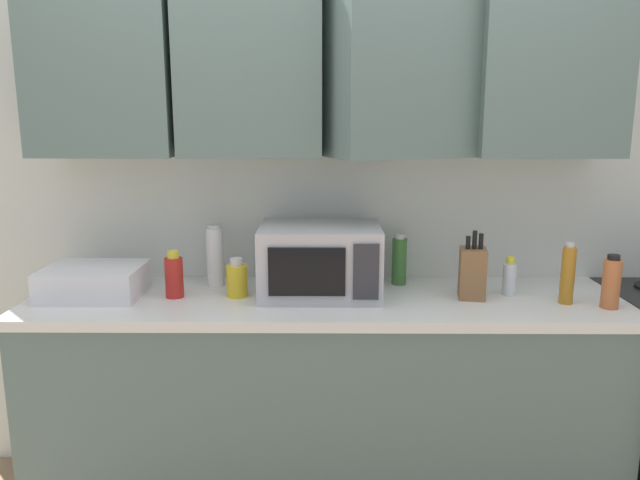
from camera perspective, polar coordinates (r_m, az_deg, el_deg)
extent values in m
cube|color=silver|center=(2.71, 0.44, 4.93)|extent=(3.23, 0.06, 2.60)
cube|color=slate|center=(2.66, -19.41, 15.48)|extent=(0.56, 0.33, 0.75)
cube|color=slate|center=(2.53, -6.41, 16.27)|extent=(0.56, 0.33, 0.75)
cube|color=slate|center=(2.49, 7.43, 16.32)|extent=(0.64, 0.51, 0.75)
cube|color=slate|center=(2.66, 20.32, 15.42)|extent=(0.56, 0.33, 0.75)
cube|color=slate|center=(2.65, 0.40, -15.02)|extent=(2.33, 0.60, 0.86)
cube|color=white|center=(2.48, 0.42, -5.68)|extent=(2.36, 0.63, 0.04)
cube|color=#B7B7BC|center=(2.47, -0.02, -1.88)|extent=(0.48, 0.36, 0.28)
cube|color=black|center=(2.29, -1.26, -2.97)|extent=(0.29, 0.01, 0.18)
cube|color=#2D2D33|center=(2.30, 4.26, -2.97)|extent=(0.10, 0.01, 0.21)
cube|color=silver|center=(2.62, -20.24, -3.61)|extent=(0.38, 0.30, 0.12)
cube|color=brown|center=(2.50, 13.91, -3.00)|extent=(0.12, 0.13, 0.20)
cylinder|color=black|center=(2.46, 13.54, -0.23)|extent=(0.02, 0.02, 0.05)
cylinder|color=black|center=(2.46, 14.12, 0.01)|extent=(0.02, 0.02, 0.07)
cylinder|color=black|center=(2.47, 14.67, -0.12)|extent=(0.02, 0.02, 0.06)
cylinder|color=red|center=(2.51, -13.39, -3.41)|extent=(0.07, 0.07, 0.16)
cylinder|color=yellow|center=(2.49, -13.50, -1.31)|extent=(0.05, 0.05, 0.03)
cylinder|color=silver|center=(2.59, 17.12, -3.51)|extent=(0.05, 0.05, 0.13)
cylinder|color=yellow|center=(2.57, 17.23, -1.80)|extent=(0.03, 0.03, 0.03)
cylinder|color=white|center=(2.63, -9.73, -1.57)|extent=(0.07, 0.07, 0.25)
cylinder|color=silver|center=(2.60, -9.83, 1.25)|extent=(0.05, 0.05, 0.02)
cylinder|color=#AD701E|center=(2.54, 21.95, -3.06)|extent=(0.05, 0.05, 0.22)
cylinder|color=silver|center=(2.51, 22.15, -0.43)|extent=(0.03, 0.03, 0.02)
cylinder|color=#386B2D|center=(2.64, 7.33, -1.98)|extent=(0.06, 0.06, 0.20)
cylinder|color=silver|center=(2.62, 7.39, 0.34)|extent=(0.04, 0.04, 0.02)
cylinder|color=#BC6638|center=(2.55, 25.35, -3.70)|extent=(0.07, 0.07, 0.19)
cylinder|color=black|center=(2.52, 25.56, -1.45)|extent=(0.04, 0.04, 0.02)
cylinder|color=gold|center=(2.48, -7.74, -3.77)|extent=(0.08, 0.08, 0.13)
cylinder|color=silver|center=(2.46, -7.79, -2.02)|extent=(0.05, 0.05, 0.03)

